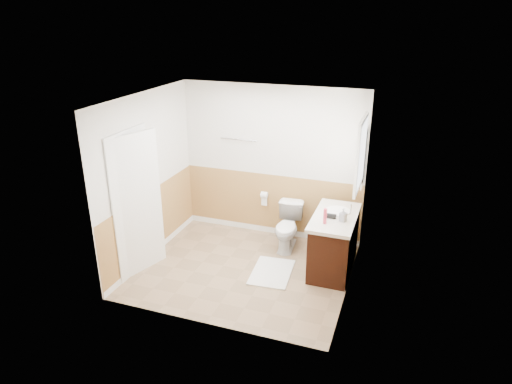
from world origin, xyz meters
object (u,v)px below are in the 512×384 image
at_px(toilet, 288,227).
at_px(soap_dispenser, 343,215).
at_px(bath_mat, 272,272).
at_px(lotion_bottle, 325,216).
at_px(vanity_cabinet, 334,244).

height_order(toilet, soap_dispenser, soap_dispenser).
distance_m(bath_mat, lotion_bottle, 1.19).
height_order(toilet, bath_mat, toilet).
distance_m(bath_mat, vanity_cabinet, 0.99).
bearing_deg(bath_mat, lotion_bottle, 9.91).
relative_size(vanity_cabinet, lotion_bottle, 5.00).
bearing_deg(toilet, lotion_bottle, -49.40).
xyz_separation_m(toilet, lotion_bottle, (0.70, -0.70, 0.61)).
relative_size(bath_mat, lotion_bottle, 3.64).
bearing_deg(toilet, bath_mat, -94.60).
bearing_deg(vanity_cabinet, soap_dispenser, -49.52).
xyz_separation_m(vanity_cabinet, lotion_bottle, (-0.10, -0.30, 0.56)).
relative_size(toilet, lotion_bottle, 3.21).
bearing_deg(soap_dispenser, lotion_bottle, -144.74).
bearing_deg(soap_dispenser, bath_mat, -163.21).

